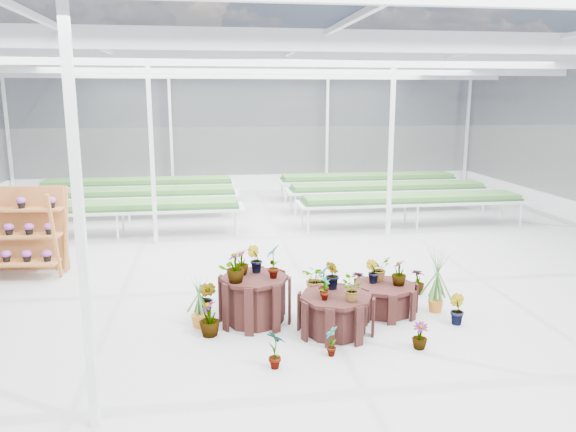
{
  "coord_description": "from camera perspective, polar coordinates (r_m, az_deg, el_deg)",
  "views": [
    {
      "loc": [
        -1.67,
        -9.9,
        3.59
      ],
      "look_at": [
        -0.14,
        0.75,
        1.3
      ],
      "focal_mm": 35.0,
      "sensor_mm": 36.0,
      "label": 1
    }
  ],
  "objects": [
    {
      "name": "ground_plane",
      "position": [
        10.66,
        1.33,
        -7.66
      ],
      "size": [
        24.0,
        24.0,
        0.0
      ],
      "primitive_type": "plane",
      "color": "gray",
      "rests_on": "ground"
    },
    {
      "name": "greenhouse_shell",
      "position": [
        10.13,
        1.39,
        4.41
      ],
      "size": [
        18.0,
        24.0,
        4.5
      ],
      "primitive_type": null,
      "color": "white",
      "rests_on": "ground"
    },
    {
      "name": "shelf_rack",
      "position": [
        12.57,
        -25.54,
        -1.55
      ],
      "size": [
        1.77,
        1.05,
        1.79
      ],
      "primitive_type": null,
      "rotation": [
        0.0,
        0.0,
        -0.1
      ],
      "color": "#A7642F",
      "rests_on": "ground"
    },
    {
      "name": "plinth_low",
      "position": [
        9.73,
        9.73,
        -8.26
      ],
      "size": [
        1.18,
        1.18,
        0.5
      ],
      "primitive_type": "cylinder",
      "rotation": [
        0.0,
        0.0,
        -0.07
      ],
      "color": "black",
      "rests_on": "ground"
    },
    {
      "name": "nursery_benches",
      "position": [
        17.47,
        -2.57,
        1.54
      ],
      "size": [
        16.0,
        7.0,
        0.84
      ],
      "primitive_type": null,
      "color": "silver",
      "rests_on": "ground"
    },
    {
      "name": "plinth_mid",
      "position": [
        8.82,
        4.86,
        -9.9
      ],
      "size": [
        1.52,
        1.52,
        0.61
      ],
      "primitive_type": "cylinder",
      "rotation": [
        0.0,
        0.0,
        0.42
      ],
      "color": "black",
      "rests_on": "ground"
    },
    {
      "name": "nursery_plants",
      "position": [
        9.42,
        1.99,
        -7.1
      ],
      "size": [
        4.42,
        3.33,
        1.32
      ],
      "color": "#3B6A2F",
      "rests_on": "ground"
    },
    {
      "name": "steel_frame",
      "position": [
        10.13,
        1.39,
        4.41
      ],
      "size": [
        18.0,
        24.0,
        4.5
      ],
      "primitive_type": null,
      "color": "silver",
      "rests_on": "ground"
    },
    {
      "name": "plinth_tall",
      "position": [
        9.17,
        -3.39,
        -8.46
      ],
      "size": [
        1.37,
        1.37,
        0.77
      ],
      "primitive_type": "cylinder",
      "rotation": [
        0.0,
        0.0,
        -0.24
      ],
      "color": "black",
      "rests_on": "ground"
    }
  ]
}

